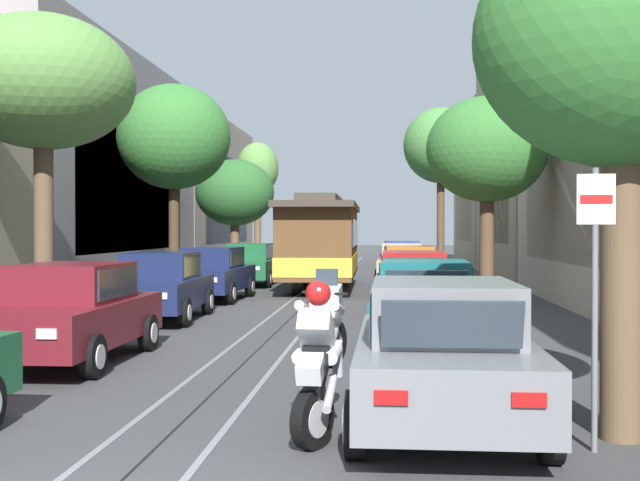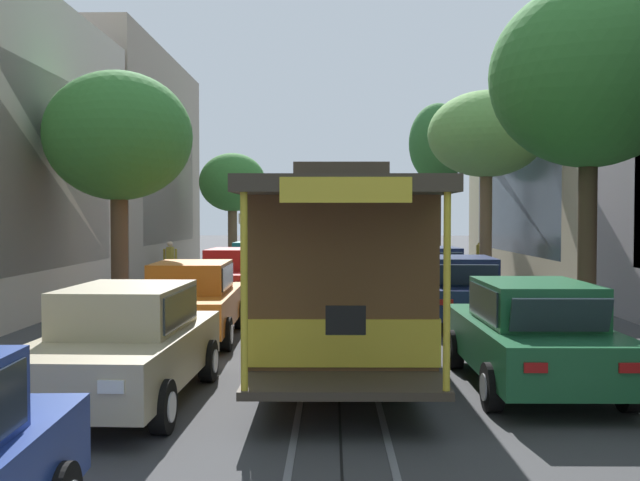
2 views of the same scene
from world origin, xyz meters
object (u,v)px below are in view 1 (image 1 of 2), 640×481
(street_tree_kerb_left_fourth, at_px, (235,193))
(motorcycle_with_rider, at_px, (320,350))
(parked_car_red_mid_right, at_px, (414,283))
(cable_car_trolley, at_px, (321,242))
(street_tree_kerb_right_mid, at_px, (441,146))
(parked_car_blue_sixth_right, at_px, (402,258))
(street_tree_kerb_right_second, at_px, (487,151))
(parked_car_maroon_second_left, at_px, (70,313))
(street_tree_kerb_right_near, at_px, (623,44))
(parked_car_green_fifth_left, at_px, (250,264))
(parked_car_teal_second_right, at_px, (425,305))
(street_sign_post, at_px, (595,276))
(street_tree_kerb_left_far, at_px, (258,171))
(parked_car_grey_near_right, at_px, (443,353))
(parked_car_beige_fifth_right, at_px, (402,264))
(parked_car_orange_fourth_right, at_px, (409,270))
(parked_car_navy_mid_left, at_px, (160,286))
(street_tree_kerb_left_second, at_px, (43,85))
(parked_car_navy_fourth_left, at_px, (212,273))
(street_tree_kerb_left_mid, at_px, (174,138))

(street_tree_kerb_left_fourth, relative_size, motorcycle_with_rider, 2.84)
(parked_car_red_mid_right, xyz_separation_m, cable_car_trolley, (-2.96, 8.36, 0.86))
(street_tree_kerb_right_mid, bearing_deg, parked_car_blue_sixth_right, -138.46)
(street_tree_kerb_left_fourth, bearing_deg, cable_car_trolley, -61.62)
(street_tree_kerb_left_fourth, distance_m, motorcycle_with_rider, 29.44)
(parked_car_red_mid_right, bearing_deg, street_tree_kerb_right_second, 59.84)
(parked_car_maroon_second_left, bearing_deg, street_tree_kerb_right_near, -29.48)
(street_tree_kerb_right_near, relative_size, cable_car_trolley, 0.59)
(parked_car_green_fifth_left, bearing_deg, parked_car_red_mid_right, -60.84)
(parked_car_teal_second_right, height_order, street_sign_post, street_sign_post)
(street_tree_kerb_left_far, distance_m, cable_car_trolley, 19.09)
(parked_car_grey_near_right, xyz_separation_m, street_tree_kerb_right_second, (2.34, 15.07, 3.60))
(parked_car_green_fifth_left, height_order, motorcycle_with_rider, motorcycle_with_rider)
(parked_car_maroon_second_left, height_order, parked_car_beige_fifth_right, same)
(street_tree_kerb_right_mid, xyz_separation_m, street_sign_post, (-0.65, -30.65, -4.33))
(street_sign_post, bearing_deg, parked_car_orange_fourth_right, 93.79)
(parked_car_maroon_second_left, distance_m, parked_car_navy_mid_left, 6.06)
(street_tree_kerb_left_second, distance_m, street_tree_kerb_left_fourth, 20.15)
(parked_car_navy_fourth_left, distance_m, street_tree_kerb_left_second, 8.67)
(parked_car_blue_sixth_right, distance_m, street_tree_kerb_right_mid, 5.78)
(street_tree_kerb_left_fourth, xyz_separation_m, street_sign_post, (8.85, -29.03, -2.09))
(motorcycle_with_rider, bearing_deg, parked_car_red_mid_right, 83.20)
(parked_car_orange_fourth_right, bearing_deg, street_tree_kerb_left_second, -130.53)
(parked_car_maroon_second_left, xyz_separation_m, parked_car_blue_sixth_right, (5.80, 24.33, 0.00))
(parked_car_teal_second_right, bearing_deg, parked_car_grey_near_right, -90.84)
(parked_car_maroon_second_left, bearing_deg, street_tree_kerb_right_mid, 73.58)
(street_tree_kerb_left_second, bearing_deg, parked_car_green_fifth_left, 80.80)
(street_tree_kerb_left_far, bearing_deg, street_tree_kerb_right_near, -75.73)
(parked_car_red_mid_right, relative_size, street_tree_kerb_right_mid, 0.56)
(parked_car_green_fifth_left, height_order, street_tree_kerb_right_near, street_tree_kerb_right_near)
(parked_car_maroon_second_left, distance_m, street_tree_kerb_left_far, 34.20)
(street_tree_kerb_left_far, xyz_separation_m, street_tree_kerb_right_near, (9.66, -37.98, -1.48))
(parked_car_grey_near_right, height_order, motorcycle_with_rider, motorcycle_with_rider)
(parked_car_orange_fourth_right, distance_m, street_tree_kerb_left_fourth, 13.46)
(parked_car_beige_fifth_right, height_order, street_tree_kerb_right_mid, street_tree_kerb_right_mid)
(parked_car_beige_fifth_right, xyz_separation_m, motorcycle_with_rider, (-1.34, -23.06, 0.10))
(street_tree_kerb_left_second, bearing_deg, street_tree_kerb_right_second, 34.45)
(parked_car_navy_mid_left, distance_m, parked_car_green_fifth_left, 11.79)
(parked_car_navy_fourth_left, xyz_separation_m, street_sign_post, (7.14, -16.09, 0.89))
(parked_car_blue_sixth_right, bearing_deg, street_tree_kerb_right_near, -86.80)
(parked_car_red_mid_right, relative_size, parked_car_blue_sixth_right, 1.00)
(parked_car_maroon_second_left, distance_m, parked_car_grey_near_right, 6.79)
(parked_car_maroon_second_left, bearing_deg, parked_car_teal_second_right, 16.87)
(street_tree_kerb_right_second, xyz_separation_m, cable_car_trolley, (-5.19, 4.52, -2.74))
(parked_car_teal_second_right, relative_size, street_sign_post, 1.62)
(street_tree_kerb_left_second, distance_m, street_tree_kerb_right_second, 12.43)
(parked_car_green_fifth_left, height_order, parked_car_blue_sixth_right, same)
(parked_car_navy_mid_left, distance_m, street_tree_kerb_right_near, 13.16)
(street_tree_kerb_left_mid, relative_size, street_tree_kerb_right_near, 1.30)
(street_tree_kerb_right_mid, bearing_deg, motorcycle_with_rider, -96.25)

